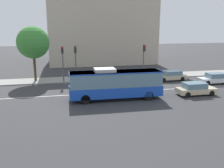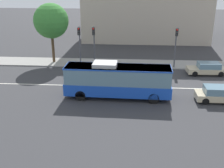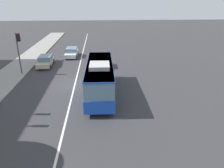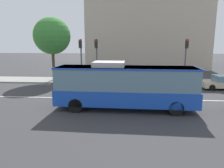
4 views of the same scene
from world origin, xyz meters
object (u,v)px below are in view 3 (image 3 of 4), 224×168
Objects in this scene: sedan_beige at (45,61)px; sedan_white at (72,52)px; sedan_beige_ahead at (101,61)px; transit_bus at (100,77)px; traffic_light_near_corner at (19,46)px.

sedan_white is at bearing 146.58° from sedan_beige.
transit_bus is at bearing 178.73° from sedan_beige_ahead.
sedan_beige_ahead is 1.00× the size of sedan_white.
transit_bus reaches higher than sedan_beige.
sedan_white is at bearing 39.82° from sedan_beige_ahead.
traffic_light_near_corner is (-8.68, 5.23, 2.84)m from sedan_white.
sedan_white is 0.87× the size of traffic_light_near_corner.
sedan_beige_ahead is (-0.76, -7.91, 0.00)m from sedan_beige.
sedan_white is (15.36, 4.44, -1.09)m from transit_bus.
sedan_beige is at bearing 37.97° from transit_bus.
sedan_beige is 5.99m from sedan_white.
transit_bus is at bearing 17.01° from sedan_white.
transit_bus is 2.21× the size of sedan_beige.
sedan_beige is 7.95m from sedan_beige_ahead.
traffic_light_near_corner reaches higher than sedan_white.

